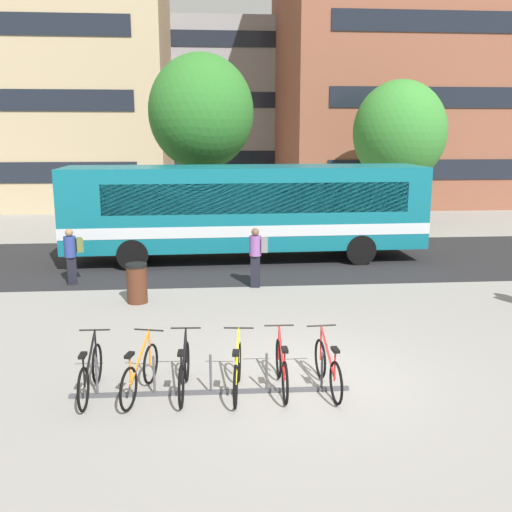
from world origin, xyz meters
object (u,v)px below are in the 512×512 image
object	(u,v)px
parked_bicycle_red_5	(328,368)
commuter_grey_pack_1	(257,253)
parked_bicycle_black_0	(90,374)
trash_bin	(137,283)
parked_bicycle_orange_1	(140,374)
commuter_olive_pack_2	(72,252)
parked_bicycle_yellow_3	(237,372)
street_tree_0	(201,112)
street_tree_1	(399,132)
parked_bicycle_black_2	(184,372)
city_bus	(244,209)
parked_bicycle_red_4	(282,368)

from	to	relation	value
parked_bicycle_red_5	commuter_grey_pack_1	distance (m)	6.79
parked_bicycle_black_0	trash_bin	bearing A→B (deg)	-0.06
parked_bicycle_orange_1	parked_bicycle_black_0	bearing A→B (deg)	99.77
parked_bicycle_red_5	commuter_olive_pack_2	xyz separation A→B (m)	(-5.90, 7.50, 0.55)
trash_bin	parked_bicycle_orange_1	bearing A→B (deg)	-82.83
parked_bicycle_yellow_3	street_tree_0	xyz separation A→B (m)	(-0.65, 15.31, 4.73)
parked_bicycle_yellow_3	street_tree_1	distance (m)	20.43
parked_bicycle_orange_1	parked_bicycle_black_2	bearing A→B (deg)	-73.20
parked_bicycle_orange_1	parked_bicycle_red_5	bearing A→B (deg)	-76.51
commuter_grey_pack_1	street_tree_0	bearing A→B (deg)	-72.30
commuter_olive_pack_2	street_tree_0	bearing A→B (deg)	-137.86
commuter_olive_pack_2	parked_bicycle_orange_1	bearing A→B (deg)	87.83
parked_bicycle_red_5	commuter_grey_pack_1	xyz separation A→B (m)	(-0.64, 6.73, 0.60)
city_bus	parked_bicycle_red_5	bearing A→B (deg)	93.02
parked_bicycle_red_4	parked_bicycle_yellow_3	bearing A→B (deg)	96.63
parked_bicycle_red_4	street_tree_0	xyz separation A→B (m)	(-1.41, 15.24, 4.73)
street_tree_0	street_tree_1	size ratio (longest dim) A/B	1.11
street_tree_1	parked_bicycle_black_2	bearing A→B (deg)	-117.94
commuter_grey_pack_1	street_tree_0	xyz separation A→B (m)	(-1.55, 8.58, 4.13)
parked_bicycle_orange_1	street_tree_1	world-z (taller)	street_tree_1
city_bus	commuter_olive_pack_2	world-z (taller)	city_bus
parked_bicycle_black_0	commuter_olive_pack_2	distance (m)	7.67
city_bus	street_tree_0	world-z (taller)	street_tree_0
parked_bicycle_black_2	street_tree_1	bearing A→B (deg)	-24.96
parked_bicycle_red_5	trash_bin	size ratio (longest dim) A/B	1.67
commuter_grey_pack_1	commuter_olive_pack_2	xyz separation A→B (m)	(-5.26, 0.77, -0.05)
commuter_olive_pack_2	trash_bin	world-z (taller)	commuter_olive_pack_2
city_bus	commuter_olive_pack_2	size ratio (longest dim) A/B	7.41
city_bus	parked_bicycle_orange_1	bearing A→B (deg)	75.78
parked_bicycle_black_0	parked_bicycle_orange_1	xyz separation A→B (m)	(0.82, -0.06, 0.00)
commuter_olive_pack_2	street_tree_0	size ratio (longest dim) A/B	0.22
city_bus	street_tree_0	bearing A→B (deg)	-75.16
parked_bicycle_black_0	parked_bicycle_red_4	xyz separation A→B (m)	(3.19, -0.03, 0.00)
parked_bicycle_orange_1	commuter_grey_pack_1	distance (m)	7.17
city_bus	street_tree_0	distance (m)	6.14
street_tree_1	street_tree_0	bearing A→B (deg)	-163.42
parked_bicycle_orange_1	street_tree_1	distance (m)	21.13
city_bus	parked_bicycle_yellow_3	bearing A→B (deg)	84.53
parked_bicycle_black_0	city_bus	bearing A→B (deg)	-15.95
parked_bicycle_red_5	city_bus	bearing A→B (deg)	0.93
commuter_grey_pack_1	parked_bicycle_red_5	bearing A→B (deg)	102.87
commuter_grey_pack_1	street_tree_1	distance (m)	14.15
parked_bicycle_red_4	parked_bicycle_black_0	bearing A→B (deg)	90.63
parked_bicycle_red_5	commuter_olive_pack_2	bearing A→B (deg)	34.90
street_tree_0	street_tree_1	distance (m)	9.75
parked_bicycle_orange_1	street_tree_1	bearing A→B (deg)	-15.46
parked_bicycle_yellow_3	parked_bicycle_red_5	size ratio (longest dim) A/B	1.00
trash_bin	street_tree_0	xyz separation A→B (m)	(1.64, 9.84, 4.60)
commuter_grey_pack_1	street_tree_0	size ratio (longest dim) A/B	0.23
parked_bicycle_black_2	parked_bicycle_red_4	size ratio (longest dim) A/B	1.00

